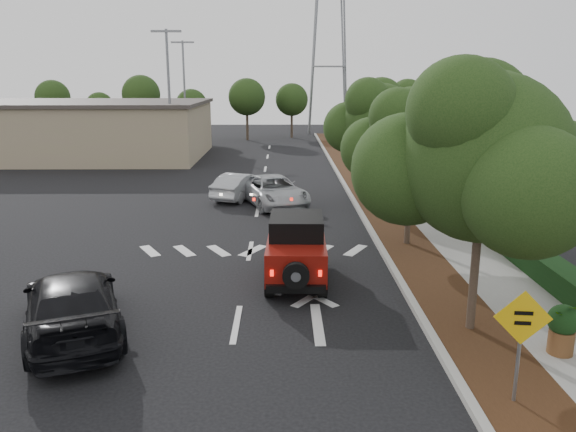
{
  "coord_description": "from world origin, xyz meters",
  "views": [
    {
      "loc": [
        1.15,
        -12.78,
        5.91
      ],
      "look_at": [
        1.3,
        3.0,
        2.0
      ],
      "focal_mm": 35.0,
      "sensor_mm": 36.0,
      "label": 1
    }
  ],
  "objects_px": {
    "black_suv_oncoming": "(72,304)",
    "red_jeep": "(296,248)",
    "silver_suv_ahead": "(274,191)",
    "speed_hump_sign": "(521,332)"
  },
  "relations": [
    {
      "from": "black_suv_oncoming",
      "to": "red_jeep",
      "type": "bearing_deg",
      "value": -167.74
    },
    {
      "from": "red_jeep",
      "to": "speed_hump_sign",
      "type": "height_order",
      "value": "speed_hump_sign"
    },
    {
      "from": "black_suv_oncoming",
      "to": "speed_hump_sign",
      "type": "bearing_deg",
      "value": 139.45
    },
    {
      "from": "red_jeep",
      "to": "silver_suv_ahead",
      "type": "bearing_deg",
      "value": 96.34
    },
    {
      "from": "silver_suv_ahead",
      "to": "speed_hump_sign",
      "type": "xyz_separation_m",
      "value": [
        4.68,
        -16.81,
        0.81
      ]
    },
    {
      "from": "silver_suv_ahead",
      "to": "speed_hump_sign",
      "type": "bearing_deg",
      "value": -94.24
    },
    {
      "from": "red_jeep",
      "to": "silver_suv_ahead",
      "type": "relative_size",
      "value": 0.77
    },
    {
      "from": "silver_suv_ahead",
      "to": "black_suv_oncoming",
      "type": "relative_size",
      "value": 0.97
    },
    {
      "from": "red_jeep",
      "to": "black_suv_oncoming",
      "type": "xyz_separation_m",
      "value": [
        -5.35,
        -3.59,
        -0.24
      ]
    },
    {
      "from": "silver_suv_ahead",
      "to": "black_suv_oncoming",
      "type": "distance_m",
      "value": 14.39
    }
  ]
}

